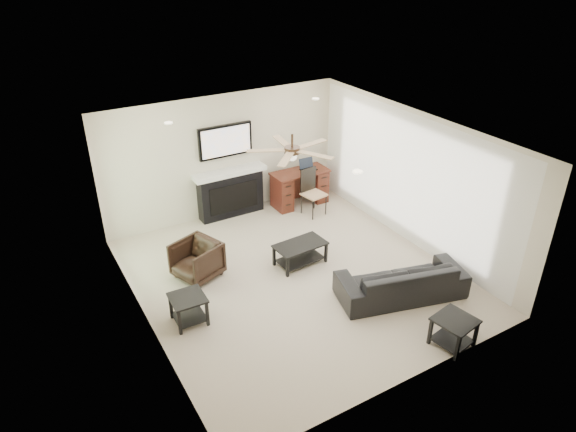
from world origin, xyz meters
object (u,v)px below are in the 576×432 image
(armchair, at_px, (197,260))
(fireplace_unit, at_px, (230,172))
(desk, at_px, (300,188))
(sofa, at_px, (401,280))
(coffee_table, at_px, (300,254))

(armchair, xyz_separation_m, fireplace_unit, (1.45, 1.74, 0.63))
(desk, bearing_deg, sofa, -95.16)
(coffee_table, bearing_deg, desk, 54.97)
(armchair, bearing_deg, desk, 95.95)
(armchair, height_order, desk, desk)
(coffee_table, height_order, desk, desk)
(armchair, xyz_separation_m, coffee_table, (1.70, -0.55, -0.12))
(coffee_table, distance_m, fireplace_unit, 2.43)
(armchair, bearing_deg, coffee_table, 51.58)
(armchair, bearing_deg, fireplace_unit, 119.80)
(coffee_table, bearing_deg, sofa, -64.24)
(sofa, relative_size, fireplace_unit, 1.06)
(armchair, relative_size, desk, 0.58)
(sofa, xyz_separation_m, armchair, (-2.60, 2.15, 0.03))
(armchair, relative_size, fireplace_unit, 0.37)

